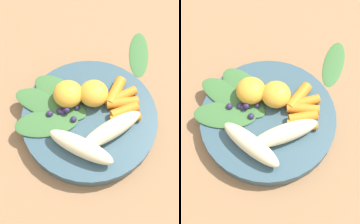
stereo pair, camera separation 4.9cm
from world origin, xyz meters
The scene contains 16 objects.
ground_plane centered at (0.00, 0.00, 0.00)m, with size 2.40×2.40×0.00m, color #99704C.
bowl centered at (0.00, 0.00, 0.01)m, with size 0.24×0.24×0.03m, color #385666.
banana_peeled_left centered at (0.04, 0.03, 0.04)m, with size 0.11×0.03×0.03m, color beige.
banana_peeled_right centered at (0.06, -0.03, 0.04)m, with size 0.11×0.03×0.03m, color beige.
orange_segment_near centered at (-0.04, -0.03, 0.05)m, with size 0.05×0.05×0.04m, color #F4A833.
orange_segment_far centered at (-0.03, 0.01, 0.05)m, with size 0.05×0.05×0.04m, color #F4A833.
carrot_front centered at (0.02, 0.06, 0.03)m, with size 0.01×0.01×0.05m, color orange.
carrot_mid_left centered at (0.01, 0.06, 0.03)m, with size 0.02×0.02×0.05m, color orange.
carrot_mid_right centered at (-0.01, 0.06, 0.03)m, with size 0.02×0.02×0.06m, color orange.
carrot_rear centered at (-0.02, 0.06, 0.03)m, with size 0.02×0.02×0.06m, color orange.
carrot_small centered at (-0.03, 0.05, 0.04)m, with size 0.02×0.02×0.06m, color orange.
blueberry_pile centered at (-0.01, -0.04, 0.03)m, with size 0.03×0.06×0.02m.
kale_leaf_left centered at (-0.06, -0.04, 0.03)m, with size 0.10×0.05×0.01m, color #3D7038.
kale_leaf_right centered at (-0.04, -0.06, 0.03)m, with size 0.13×0.05×0.01m, color #3D7038.
kale_leaf_rear centered at (0.00, -0.07, 0.03)m, with size 0.11×0.05×0.01m, color #3D7038.
kale_leaf_stray centered at (-0.13, 0.14, 0.00)m, with size 0.12×0.04×0.01m, color #3D7038.
Camera 2 is at (0.23, -0.00, 0.47)m, focal length 45.78 mm.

